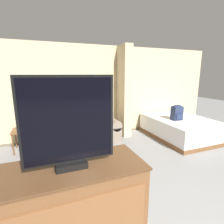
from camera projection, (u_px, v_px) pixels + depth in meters
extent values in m
cube|color=#CCB78E|center=(99.00, 92.00, 5.14)|extent=(7.61, 0.12, 2.60)
cube|color=#70644E|center=(101.00, 133.00, 5.35)|extent=(7.61, 0.02, 0.06)
cube|color=brown|center=(73.00, 87.00, 4.76)|extent=(0.48, 0.02, 0.43)
cube|color=tan|center=(73.00, 87.00, 4.75)|extent=(0.41, 0.01, 0.36)
cube|color=#CCB78E|center=(124.00, 92.00, 5.07)|extent=(0.24, 0.55, 2.60)
cube|color=gray|center=(77.00, 136.00, 4.62)|extent=(1.70, 0.84, 0.41)
cube|color=gray|center=(75.00, 117.00, 4.83)|extent=(1.70, 0.20, 0.43)
cube|color=gray|center=(38.00, 141.00, 4.28)|extent=(0.25, 0.84, 0.41)
cylinder|color=gray|center=(37.00, 130.00, 4.22)|extent=(0.28, 0.84, 0.28)
cube|color=gray|center=(112.00, 131.00, 4.97)|extent=(0.25, 0.84, 0.41)
cylinder|color=gray|center=(112.00, 122.00, 4.91)|extent=(0.28, 0.84, 0.28)
cube|color=gray|center=(60.00, 129.00, 4.37)|extent=(0.83, 0.60, 0.10)
cube|color=gray|center=(93.00, 125.00, 4.67)|extent=(0.83, 0.60, 0.10)
cube|color=brown|center=(83.00, 140.00, 3.78)|extent=(0.67, 0.45, 0.04)
cylinder|color=brown|center=(71.00, 155.00, 3.55)|extent=(0.04, 0.04, 0.39)
cylinder|color=brown|center=(99.00, 150.00, 3.76)|extent=(0.04, 0.04, 0.39)
cylinder|color=brown|center=(68.00, 148.00, 3.89)|extent=(0.04, 0.04, 0.39)
cylinder|color=brown|center=(94.00, 144.00, 4.10)|extent=(0.04, 0.04, 0.39)
cube|color=brown|center=(23.00, 130.00, 4.14)|extent=(0.49, 0.49, 0.04)
cylinder|color=brown|center=(13.00, 145.00, 3.92)|extent=(0.04, 0.04, 0.48)
cylinder|color=brown|center=(34.00, 142.00, 4.07)|extent=(0.04, 0.04, 0.48)
cylinder|color=brown|center=(16.00, 139.00, 4.32)|extent=(0.04, 0.04, 0.48)
cylinder|color=brown|center=(35.00, 136.00, 4.47)|extent=(0.04, 0.04, 0.48)
cylinder|color=tan|center=(23.00, 126.00, 4.12)|extent=(0.15, 0.15, 0.15)
cylinder|color=tan|center=(23.00, 122.00, 4.10)|extent=(0.02, 0.02, 0.07)
cone|color=white|center=(22.00, 115.00, 4.06)|extent=(0.32, 0.32, 0.26)
cube|color=brown|center=(75.00, 224.00, 1.52)|extent=(1.16, 0.49, 1.06)
cube|color=#54351E|center=(71.00, 168.00, 1.40)|extent=(1.19, 0.52, 0.02)
cube|color=black|center=(71.00, 164.00, 1.39)|extent=(0.24, 0.16, 0.05)
cube|color=black|center=(69.00, 120.00, 1.32)|extent=(0.70, 0.04, 0.67)
cube|color=black|center=(69.00, 121.00, 1.30)|extent=(0.66, 0.01, 0.63)
cube|color=brown|center=(179.00, 135.00, 5.12)|extent=(1.52, 2.01, 0.10)
cube|color=white|center=(180.00, 126.00, 5.06)|extent=(1.48, 1.97, 0.46)
cube|color=white|center=(163.00, 114.00, 5.72)|extent=(1.36, 0.36, 0.10)
cube|color=#232D4C|center=(177.00, 113.00, 4.81)|extent=(0.29, 0.19, 0.38)
cube|color=#232D4C|center=(179.00, 117.00, 4.73)|extent=(0.21, 0.03, 0.17)
ellipsoid|color=#232D4C|center=(177.00, 106.00, 4.77)|extent=(0.27, 0.18, 0.09)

